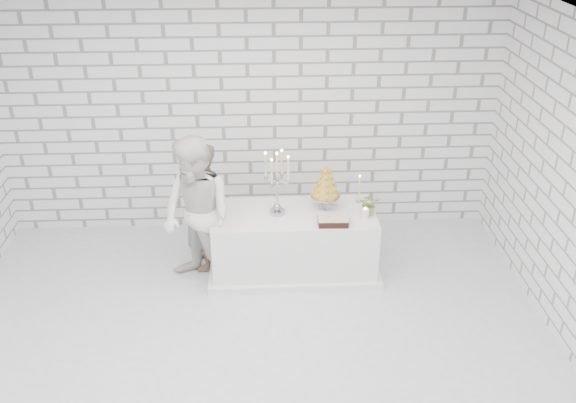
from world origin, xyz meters
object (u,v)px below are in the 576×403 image
(cake_table, at_px, (294,242))
(groom, at_px, (202,208))
(candelabra, at_px, (277,184))
(croquembouche, at_px, (326,187))
(bride, at_px, (197,216))

(cake_table, relative_size, groom, 1.19)
(groom, height_order, candelabra, groom)
(groom, relative_size, candelabra, 2.05)
(candelabra, distance_m, croquembouche, 0.56)
(cake_table, distance_m, groom, 1.10)
(bride, xyz_separation_m, croquembouche, (1.38, 0.34, 0.14))
(groom, bearing_deg, croquembouche, 87.01)
(bride, distance_m, candelabra, 0.91)
(bride, height_order, croquembouche, bride)
(candelabra, height_order, croquembouche, candelabra)
(croquembouche, bearing_deg, candelabra, -168.73)
(cake_table, bearing_deg, candelabra, -176.89)
(cake_table, xyz_separation_m, groom, (-1.02, 0.16, 0.38))
(cake_table, distance_m, croquembouche, 0.73)
(croquembouche, bearing_deg, bride, -166.10)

